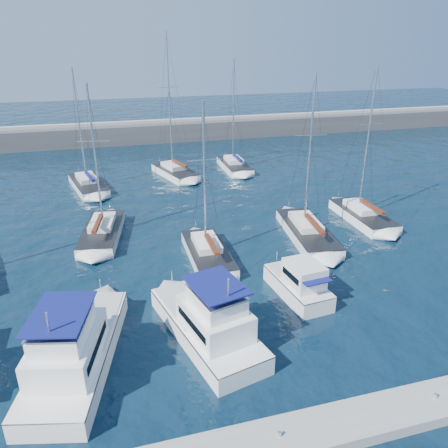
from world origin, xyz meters
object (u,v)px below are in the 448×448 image
object	(u,v)px
motor_yacht_stbd_inner	(209,324)
sailboat_back_c	(235,166)
motor_yacht_port_inner	(74,352)
sailboat_back_b	(175,172)
sailboat_mid_c	(208,253)
motor_yacht_stbd_outer	(299,285)
sailboat_mid_d	(307,232)
sailboat_mid_e	(362,215)
sailboat_mid_b	(102,232)
sailboat_back_a	(88,185)

from	to	relation	value
motor_yacht_stbd_inner	sailboat_back_c	bearing A→B (deg)	57.27
motor_yacht_port_inner	sailboat_back_b	distance (m)	35.50
sailboat_mid_c	sailboat_back_c	world-z (taller)	sailboat_back_c
motor_yacht_stbd_outer	sailboat_mid_d	xyz separation A→B (m)	(4.79, 8.72, -0.44)
sailboat_back_c	motor_yacht_stbd_inner	bearing A→B (deg)	-108.12
motor_yacht_stbd_inner	sailboat_mid_e	bearing A→B (deg)	22.79
sailboat_mid_b	motor_yacht_stbd_inner	bearing A→B (deg)	-60.76
sailboat_mid_e	sailboat_back_c	size ratio (longest dim) A/B	1.02
sailboat_mid_b	sailboat_back_c	xyz separation A→B (m)	(17.65, 17.53, 0.02)
sailboat_back_a	sailboat_back_b	size ratio (longest dim) A/B	0.79
motor_yacht_stbd_outer	sailboat_back_c	size ratio (longest dim) A/B	0.41
sailboat_mid_d	sailboat_mid_e	size ratio (longest dim) A/B	0.97
sailboat_mid_e	sailboat_back_c	distance (m)	21.45
motor_yacht_port_inner	sailboat_mid_e	distance (m)	29.76
sailboat_back_b	motor_yacht_stbd_inner	bearing A→B (deg)	-113.32
sailboat_mid_c	sailboat_mid_d	bearing A→B (deg)	10.51
sailboat_mid_c	sailboat_mid_d	world-z (taller)	sailboat_mid_d
sailboat_mid_b	sailboat_back_c	world-z (taller)	sailboat_back_c
sailboat_back_b	sailboat_back_c	world-z (taller)	sailboat_back_b
sailboat_back_c	sailboat_mid_e	bearing A→B (deg)	-70.37
motor_yacht_stbd_outer	sailboat_back_b	world-z (taller)	sailboat_back_b
sailboat_mid_b	sailboat_back_b	size ratio (longest dim) A/B	0.77
sailboat_mid_b	sailboat_mid_c	distance (m)	10.39
motor_yacht_stbd_inner	sailboat_mid_b	size ratio (longest dim) A/B	0.73
sailboat_mid_d	sailboat_back_c	xyz separation A→B (m)	(0.10, 22.42, 0.02)
motor_yacht_stbd_inner	sailboat_mid_d	distance (m)	16.61
motor_yacht_stbd_outer	sailboat_back_a	xyz separation A→B (m)	(-14.02, 27.92, -0.43)
sailboat_mid_d	sailboat_back_b	xyz separation A→B (m)	(-8.08, 21.65, 0.05)
sailboat_mid_b	sailboat_mid_d	xyz separation A→B (m)	(17.54, -4.89, -0.00)
motor_yacht_stbd_inner	sailboat_mid_e	distance (m)	23.21
sailboat_mid_e	motor_yacht_port_inner	bearing A→B (deg)	-150.84
sailboat_back_b	motor_yacht_stbd_outer	bearing A→B (deg)	-100.71
motor_yacht_stbd_inner	sailboat_back_a	size ratio (longest dim) A/B	0.71
motor_yacht_stbd_outer	sailboat_mid_e	distance (m)	15.91
sailboat_back_a	sailboat_back_c	distance (m)	19.19
sailboat_mid_e	sailboat_back_c	bearing A→B (deg)	109.31
sailboat_mid_c	sailboat_back_a	xyz separation A→B (m)	(-9.32, 20.86, 0.00)
sailboat_back_b	sailboat_mid_d	bearing A→B (deg)	-86.42
motor_yacht_stbd_outer	sailboat_back_c	bearing A→B (deg)	75.07
motor_yacht_port_inner	sailboat_back_a	size ratio (longest dim) A/B	0.79
motor_yacht_stbd_outer	sailboat_mid_d	size ratio (longest dim) A/B	0.41
motor_yacht_port_inner	sailboat_mid_d	distance (m)	22.76
motor_yacht_port_inner	motor_yacht_stbd_inner	distance (m)	7.49
motor_yacht_port_inner	motor_yacht_stbd_outer	size ratio (longest dim) A/B	1.88
motor_yacht_stbd_inner	sailboat_back_b	xyz separation A→B (m)	(3.76, 33.28, -0.58)
sailboat_mid_d	sailboat_mid_e	world-z (taller)	sailboat_mid_e
motor_yacht_stbd_inner	motor_yacht_stbd_outer	bearing A→B (deg)	9.04
motor_yacht_stbd_outer	sailboat_mid_d	distance (m)	9.96
motor_yacht_stbd_outer	sailboat_back_c	distance (m)	31.53
motor_yacht_stbd_outer	sailboat_mid_e	xyz separation A→B (m)	(11.68, 10.79, -0.42)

